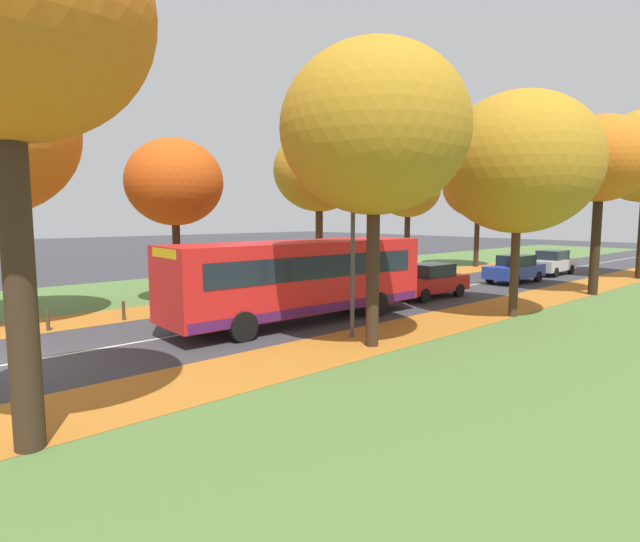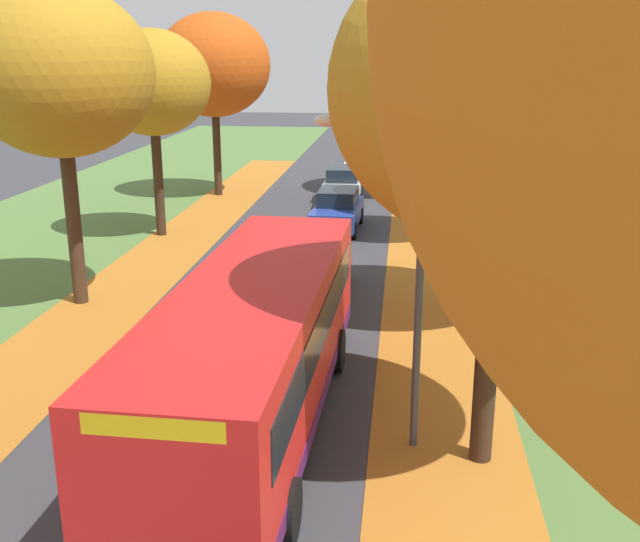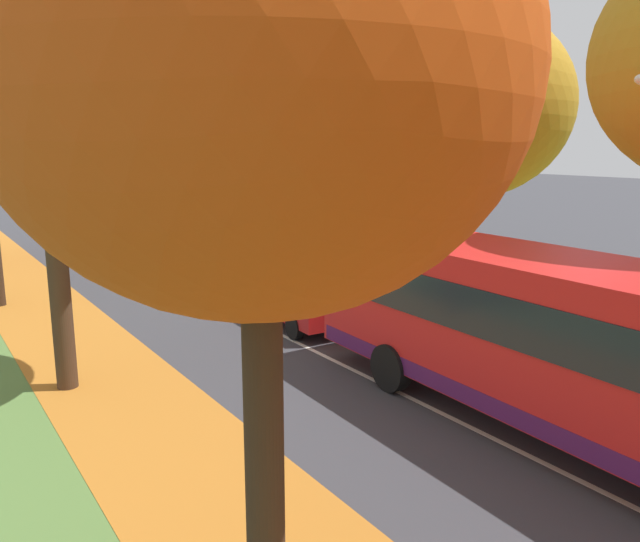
{
  "view_description": "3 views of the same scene",
  "coord_description": "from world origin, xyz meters",
  "px_view_note": "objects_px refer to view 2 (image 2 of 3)",
  "views": [
    {
      "loc": [
        15.06,
        -2.09,
        3.91
      ],
      "look_at": [
        0.03,
        11.43,
        1.67
      ],
      "focal_mm": 28.0,
      "sensor_mm": 36.0,
      "label": 1
    },
    {
      "loc": [
        3.67,
        -3.07,
        7.01
      ],
      "look_at": [
        1.69,
        14.47,
        1.7
      ],
      "focal_mm": 42.0,
      "sensor_mm": 36.0,
      "label": 2
    },
    {
      "loc": [
        -7.8,
        3.54,
        4.83
      ],
      "look_at": [
        0.16,
        15.31,
        1.93
      ],
      "focal_mm": 35.0,
      "sensor_mm": 36.0,
      "label": 3
    }
  ],
  "objects_px": {
    "tree_right_far": "(472,58)",
    "streetlamp_right": "(401,248)",
    "car_silver_third_in_line": "(343,185)",
    "tree_right_near": "(505,89)",
    "tree_right_distant": "(447,35)",
    "tree_left_distant": "(214,65)",
    "car_red_lead": "(307,268)",
    "bus": "(255,346)",
    "tree_right_mid": "(495,93)",
    "tree_left_mid": "(59,73)",
    "car_blue_following": "(338,210)",
    "tree_left_far": "(152,83)"
  },
  "relations": [
    {
      "from": "tree_right_mid",
      "to": "car_red_lead",
      "type": "distance_m",
      "value": 7.19
    },
    {
      "from": "tree_left_mid",
      "to": "tree_right_distant",
      "type": "bearing_deg",
      "value": 57.82
    },
    {
      "from": "tree_left_distant",
      "to": "car_red_lead",
      "type": "relative_size",
      "value": 2.0
    },
    {
      "from": "bus",
      "to": "tree_right_mid",
      "type": "bearing_deg",
      "value": 54.47
    },
    {
      "from": "tree_left_mid",
      "to": "tree_right_near",
      "type": "height_order",
      "value": "tree_right_near"
    },
    {
      "from": "tree_left_far",
      "to": "car_silver_third_in_line",
      "type": "height_order",
      "value": "tree_left_far"
    },
    {
      "from": "tree_right_distant",
      "to": "car_blue_following",
      "type": "xyz_separation_m",
      "value": [
        -4.32,
        -7.58,
        -6.71
      ]
    },
    {
      "from": "tree_left_distant",
      "to": "tree_right_near",
      "type": "distance_m",
      "value": 25.8
    },
    {
      "from": "tree_left_distant",
      "to": "car_red_lead",
      "type": "height_order",
      "value": "tree_left_distant"
    },
    {
      "from": "tree_left_distant",
      "to": "car_red_lead",
      "type": "bearing_deg",
      "value": -66.91
    },
    {
      "from": "tree_left_far",
      "to": "car_blue_following",
      "type": "relative_size",
      "value": 1.8
    },
    {
      "from": "tree_right_distant",
      "to": "car_silver_third_in_line",
      "type": "bearing_deg",
      "value": -156.63
    },
    {
      "from": "tree_left_far",
      "to": "car_blue_following",
      "type": "xyz_separation_m",
      "value": [
        6.71,
        1.6,
        -4.89
      ]
    },
    {
      "from": "car_blue_following",
      "to": "tree_right_mid",
      "type": "bearing_deg",
      "value": -63.52
    },
    {
      "from": "tree_left_mid",
      "to": "tree_left_distant",
      "type": "xyz_separation_m",
      "value": [
        0.02,
        16.23,
        -0.19
      ]
    },
    {
      "from": "tree_left_mid",
      "to": "tree_right_distant",
      "type": "relative_size",
      "value": 0.83
    },
    {
      "from": "bus",
      "to": "tree_right_far",
      "type": "bearing_deg",
      "value": 71.92
    },
    {
      "from": "car_silver_third_in_line",
      "to": "tree_right_near",
      "type": "bearing_deg",
      "value": -79.11
    },
    {
      "from": "tree_left_far",
      "to": "tree_right_near",
      "type": "xyz_separation_m",
      "value": [
        10.76,
        -15.32,
        0.67
      ]
    },
    {
      "from": "tree_left_far",
      "to": "bus",
      "type": "height_order",
      "value": "tree_left_far"
    },
    {
      "from": "tree_left_far",
      "to": "car_red_lead",
      "type": "relative_size",
      "value": 1.79
    },
    {
      "from": "tree_right_distant",
      "to": "bus",
      "type": "xyz_separation_m",
      "value": [
        -4.4,
        -23.87,
        -5.82
      ]
    },
    {
      "from": "tree_left_distant",
      "to": "tree_right_mid",
      "type": "distance_m",
      "value": 19.67
    },
    {
      "from": "tree_right_far",
      "to": "bus",
      "type": "bearing_deg",
      "value": -108.08
    },
    {
      "from": "tree_left_distant",
      "to": "tree_right_far",
      "type": "height_order",
      "value": "tree_right_far"
    },
    {
      "from": "tree_right_far",
      "to": "car_silver_third_in_line",
      "type": "height_order",
      "value": "tree_right_far"
    },
    {
      "from": "tree_right_near",
      "to": "tree_left_mid",
      "type": "bearing_deg",
      "value": 145.24
    },
    {
      "from": "tree_left_mid",
      "to": "tree_right_distant",
      "type": "distance_m",
      "value": 20.33
    },
    {
      "from": "tree_right_distant",
      "to": "car_silver_third_in_line",
      "type": "height_order",
      "value": "tree_right_distant"
    },
    {
      "from": "tree_right_near",
      "to": "tree_right_distant",
      "type": "height_order",
      "value": "tree_right_distant"
    },
    {
      "from": "tree_left_distant",
      "to": "streetlamp_right",
      "type": "height_order",
      "value": "tree_left_distant"
    },
    {
      "from": "car_red_lead",
      "to": "tree_left_far",
      "type": "bearing_deg",
      "value": 134.92
    },
    {
      "from": "tree_left_mid",
      "to": "car_silver_third_in_line",
      "type": "distance_m",
      "value": 17.32
    },
    {
      "from": "tree_right_mid",
      "to": "tree_left_mid",
      "type": "bearing_deg",
      "value": -179.65
    },
    {
      "from": "tree_left_mid",
      "to": "bus",
      "type": "relative_size",
      "value": 0.82
    },
    {
      "from": "tree_right_far",
      "to": "streetlamp_right",
      "type": "height_order",
      "value": "tree_right_far"
    },
    {
      "from": "tree_right_distant",
      "to": "car_silver_third_in_line",
      "type": "xyz_separation_m",
      "value": [
        -4.59,
        -1.99,
        -6.71
      ]
    },
    {
      "from": "tree_left_far",
      "to": "tree_left_distant",
      "type": "distance_m",
      "value": 8.25
    },
    {
      "from": "streetlamp_right",
      "to": "car_red_lead",
      "type": "height_order",
      "value": "streetlamp_right"
    },
    {
      "from": "streetlamp_right",
      "to": "bus",
      "type": "xyz_separation_m",
      "value": [
        -2.63,
        0.29,
        -2.03
      ]
    },
    {
      "from": "streetlamp_right",
      "to": "car_blue_following",
      "type": "distance_m",
      "value": 17.02
    },
    {
      "from": "tree_right_mid",
      "to": "car_red_lead",
      "type": "xyz_separation_m",
      "value": [
        -4.9,
        1.36,
        -5.08
      ]
    },
    {
      "from": "tree_left_distant",
      "to": "car_silver_third_in_line",
      "type": "height_order",
      "value": "tree_left_distant"
    },
    {
      "from": "tree_left_far",
      "to": "car_blue_following",
      "type": "height_order",
      "value": "tree_left_far"
    },
    {
      "from": "car_red_lead",
      "to": "streetlamp_right",
      "type": "bearing_deg",
      "value": -72.11
    },
    {
      "from": "tree_right_near",
      "to": "tree_right_mid",
      "type": "xyz_separation_m",
      "value": [
        0.69,
        7.39,
        -0.49
      ]
    },
    {
      "from": "tree_right_mid",
      "to": "tree_right_far",
      "type": "height_order",
      "value": "tree_right_far"
    },
    {
      "from": "tree_left_mid",
      "to": "car_silver_third_in_line",
      "type": "bearing_deg",
      "value": 67.75
    },
    {
      "from": "tree_left_far",
      "to": "bus",
      "type": "bearing_deg",
      "value": -65.72
    },
    {
      "from": "tree_right_near",
      "to": "tree_right_distant",
      "type": "bearing_deg",
      "value": 89.39
    }
  ]
}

